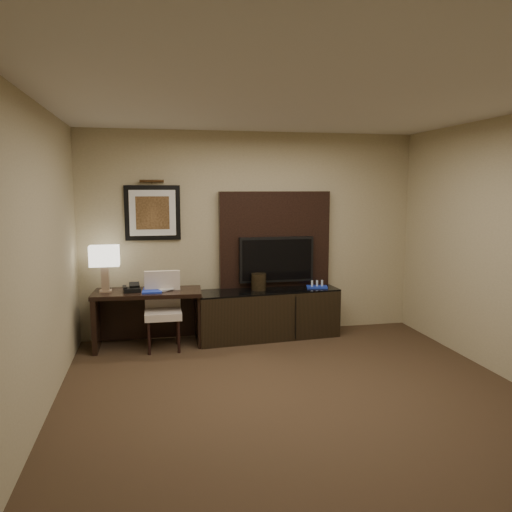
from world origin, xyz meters
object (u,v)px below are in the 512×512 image
object	(u,v)px
credenza	(268,314)
desk_chair	(163,313)
minibar_tray	(317,284)
ice_bucket	(259,282)
tv	(276,259)
desk	(148,318)
table_lamp	(105,271)
desk_phone	(132,288)

from	to	relation	value
credenza	desk_chair	xyz separation A→B (m)	(-1.36, -0.22, 0.13)
credenza	minibar_tray	size ratio (longest dim) A/B	6.82
ice_bucket	tv	bearing A→B (deg)	25.56
desk	credenza	bearing A→B (deg)	5.52
minibar_tray	desk_chair	bearing A→B (deg)	-173.48
tv	desk_chair	xyz separation A→B (m)	(-1.51, -0.36, -0.56)
credenza	tv	distance (m)	0.73
desk	minibar_tray	xyz separation A→B (m)	(2.22, 0.06, 0.34)
table_lamp	ice_bucket	size ratio (longest dim) A/B	2.40
tv	desk_chair	size ratio (longest dim) A/B	1.10
desk	table_lamp	xyz separation A→B (m)	(-0.50, 0.05, 0.61)
credenza	ice_bucket	distance (m)	0.45
credenza	minibar_tray	bearing A→B (deg)	-3.78
credenza	ice_bucket	bearing A→B (deg)	170.07
desk_phone	credenza	bearing A→B (deg)	-5.13
ice_bucket	minibar_tray	xyz separation A→B (m)	(0.80, -0.00, -0.06)
tv	desk	bearing A→B (deg)	-173.58
minibar_tray	tv	bearing A→B (deg)	166.15
tv	ice_bucket	size ratio (longest dim) A/B	4.59
credenza	table_lamp	bearing A→B (deg)	175.34
desk_chair	minibar_tray	bearing A→B (deg)	6.93
desk	tv	world-z (taller)	tv
tv	desk_chair	distance (m)	1.65
desk_phone	ice_bucket	bearing A→B (deg)	-4.57
credenza	desk	bearing A→B (deg)	177.31
desk_chair	minibar_tray	distance (m)	2.06
table_lamp	minibar_tray	size ratio (longest dim) A/B	1.92
minibar_tray	desk	bearing A→B (deg)	-178.47
credenza	ice_bucket	size ratio (longest dim) A/B	8.54
desk	tv	size ratio (longest dim) A/B	1.31
tv	desk_phone	size ratio (longest dim) A/B	5.07
desk_phone	desk	bearing A→B (deg)	-2.29
credenza	table_lamp	world-z (taller)	table_lamp
ice_bucket	minibar_tray	distance (m)	0.80
ice_bucket	desk_phone	bearing A→B (deg)	-177.23
table_lamp	desk	bearing A→B (deg)	-6.10
desk	ice_bucket	world-z (taller)	ice_bucket
credenza	tv	bearing A→B (deg)	38.46
table_lamp	credenza	bearing A→B (deg)	-0.10
tv	minibar_tray	xyz separation A→B (m)	(0.53, -0.13, -0.33)
desk	desk_phone	bearing A→B (deg)	-171.29
credenza	table_lamp	xyz separation A→B (m)	(-2.04, 0.00, 0.64)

